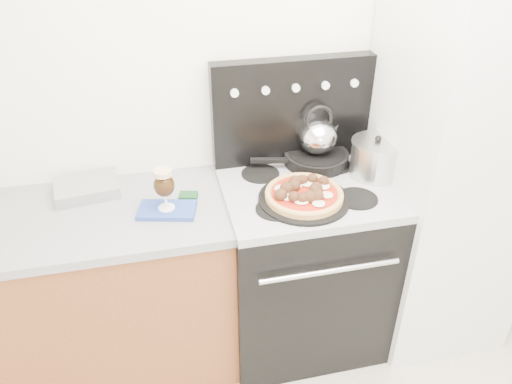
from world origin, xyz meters
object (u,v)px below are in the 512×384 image
object	(u,v)px
oven_mitt	(167,210)
pizza_pan	(304,199)
skillet	(316,158)
stock_pot	(375,159)
stove_body	(302,267)
fridge	(451,166)
pizza	(304,193)
base_cabinet	(73,300)
tea_kettle	(318,134)
beer_glass	(165,189)

from	to	relation	value
oven_mitt	pizza_pan	xyz separation A→B (m)	(0.58, -0.07, 0.02)
skillet	stock_pot	xyz separation A→B (m)	(0.23, -0.17, 0.05)
stove_body	pizza_pan	xyz separation A→B (m)	(-0.05, -0.11, 0.49)
fridge	pizza_pan	distance (m)	0.75
pizza	skillet	xyz separation A→B (m)	(0.16, 0.30, -0.01)
base_cabinet	pizza	distance (m)	1.19
base_cabinet	stove_body	bearing A→B (deg)	-1.30
base_cabinet	oven_mitt	distance (m)	0.68
skillet	oven_mitt	bearing A→B (deg)	-162.37
skillet	tea_kettle	distance (m)	0.13
stove_body	base_cabinet	bearing A→B (deg)	178.70
oven_mitt	stove_body	bearing A→B (deg)	3.57
beer_glass	skillet	distance (m)	0.78
pizza_pan	beer_glass	bearing A→B (deg)	173.34
base_cabinet	pizza_pan	world-z (taller)	pizza_pan
base_cabinet	fridge	distance (m)	1.88
skillet	tea_kettle	xyz separation A→B (m)	(0.00, 0.00, 0.13)
beer_glass	tea_kettle	world-z (taller)	tea_kettle
beer_glass	skillet	xyz separation A→B (m)	(0.74, 0.23, -0.07)
beer_glass	stock_pot	world-z (taller)	beer_glass
fridge	pizza_pan	bearing A→B (deg)	-173.72
fridge	skillet	bearing A→B (deg)	159.55
pizza_pan	oven_mitt	bearing A→B (deg)	173.34
skillet	stock_pot	distance (m)	0.29
pizza_pan	tea_kettle	world-z (taller)	tea_kettle
tea_kettle	stock_pot	xyz separation A→B (m)	(0.23, -0.17, -0.07)
stove_body	tea_kettle	distance (m)	0.68
stove_body	pizza_pan	distance (m)	0.50
pizza	pizza_pan	bearing A→B (deg)	180.00
stove_body	pizza	world-z (taller)	pizza
base_cabinet	stove_body	xyz separation A→B (m)	(1.10, -0.02, 0.01)
tea_kettle	pizza_pan	bearing A→B (deg)	-121.06
fridge	oven_mitt	distance (m)	1.33
pizza	tea_kettle	bearing A→B (deg)	62.64
stock_pot	oven_mitt	bearing A→B (deg)	-175.93
skillet	stove_body	bearing A→B (deg)	-119.10
tea_kettle	beer_glass	bearing A→B (deg)	-166.07
oven_mitt	pizza	bearing A→B (deg)	-6.66
pizza	tea_kettle	size ratio (longest dim) A/B	1.65
stove_body	fridge	bearing A→B (deg)	-2.05
base_cabinet	tea_kettle	xyz separation A→B (m)	(1.21, 0.17, 0.65)
tea_kettle	skillet	bearing A→B (deg)	0.00
base_cabinet	oven_mitt	bearing A→B (deg)	-7.72
pizza_pan	pizza	distance (m)	0.03
skillet	tea_kettle	bearing A→B (deg)	0.00
pizza	stock_pot	xyz separation A→B (m)	(0.38, 0.14, 0.05)
stock_pot	tea_kettle	bearing A→B (deg)	143.65
oven_mitt	pizza	xyz separation A→B (m)	(0.58, -0.07, 0.05)
tea_kettle	stock_pot	size ratio (longest dim) A/B	0.90
fridge	tea_kettle	distance (m)	0.64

